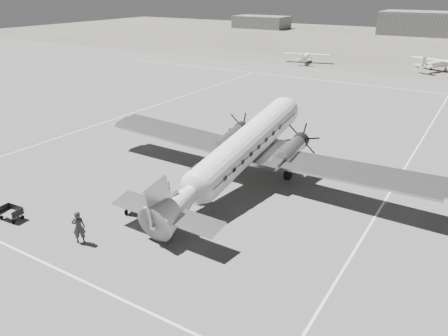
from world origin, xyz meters
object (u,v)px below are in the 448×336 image
at_px(shed_secondary, 261,22).
at_px(baggage_cart_near, 139,206).
at_px(ground_crew, 79,227).
at_px(dc3_airliner, 239,154).
at_px(light_plane_left, 306,58).
at_px(light_plane_right, 438,65).
at_px(passenger, 167,192).
at_px(ramp_agent, 153,194).
at_px(baggage_cart_far, 11,213).

relative_size(shed_secondary, baggage_cart_near, 9.42).
bearing_deg(ground_crew, dc3_airliner, -148.56).
distance_m(light_plane_left, light_plane_right, 22.76).
height_order(light_plane_left, passenger, light_plane_left).
relative_size(light_plane_left, baggage_cart_near, 4.74).
xyz_separation_m(light_plane_right, passenger, (-8.54, -62.60, -0.25)).
xyz_separation_m(dc3_airliner, ramp_agent, (-3.45, -5.43, -1.81)).
distance_m(baggage_cart_far, ramp_agent, 8.82).
relative_size(dc3_airliner, passenger, 15.83).
relative_size(light_plane_left, baggage_cart_far, 6.19).
bearing_deg(light_plane_right, shed_secondary, 164.43).
bearing_deg(ramp_agent, shed_secondary, 15.34).
relative_size(light_plane_right, ground_crew, 5.35).
relative_size(ground_crew, passenger, 1.17).
bearing_deg(ground_crew, passenger, -139.52).
distance_m(dc3_airliner, baggage_cart_far, 15.30).
bearing_deg(baggage_cart_far, shed_secondary, 106.54).
bearing_deg(baggage_cart_near, baggage_cart_far, -156.51).
bearing_deg(ground_crew, light_plane_left, -118.07).
xyz_separation_m(light_plane_right, ground_crew, (-9.72, -69.01, -0.11)).
height_order(light_plane_left, ramp_agent, light_plane_left).
height_order(dc3_airliner, passenger, dc3_airliner).
bearing_deg(ground_crew, shed_secondary, -106.22).
bearing_deg(dc3_airliner, light_plane_left, 108.57).
xyz_separation_m(shed_secondary, ramp_agent, (53.92, -120.83, -1.23)).
distance_m(baggage_cart_far, passenger, 9.76).
bearing_deg(passenger, ground_crew, 150.54).
relative_size(light_plane_left, passenger, 5.31).
relative_size(light_plane_left, light_plane_right, 0.85).
distance_m(baggage_cart_near, passenger, 2.16).
bearing_deg(baggage_cart_near, passenger, 58.56).
xyz_separation_m(shed_secondary, ground_crew, (53.41, -126.59, -1.01)).
xyz_separation_m(dc3_airliner, light_plane_left, (-16.78, 54.64, -1.63)).
bearing_deg(ramp_agent, dc3_airliner, -41.11).
bearing_deg(baggage_cart_near, ramp_agent, 77.25).
bearing_deg(ground_crew, light_plane_right, -137.11).
distance_m(light_plane_left, baggage_cart_near, 62.89).
xyz_separation_m(dc3_airliner, ground_crew, (-3.95, -11.19, -1.58)).
xyz_separation_m(shed_secondary, dc3_airliner, (57.37, -115.40, 0.57)).
relative_size(baggage_cart_far, ramp_agent, 0.95).
bearing_deg(shed_secondary, light_plane_left, -56.26).
height_order(ramp_agent, passenger, passenger).
distance_m(baggage_cart_near, baggage_cart_far, 7.93).
xyz_separation_m(dc3_airliner, passenger, (-2.77, -4.77, -1.72)).
relative_size(shed_secondary, light_plane_right, 1.69).
bearing_deg(passenger, light_plane_left, -5.77).
distance_m(dc3_airliner, baggage_cart_near, 7.88).
bearing_deg(baggage_cart_far, baggage_cart_near, 33.29).
bearing_deg(light_plane_left, baggage_cart_far, -98.17).
distance_m(shed_secondary, ground_crew, 137.40).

